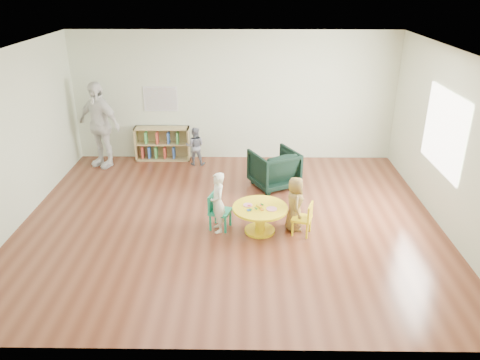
{
  "coord_description": "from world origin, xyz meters",
  "views": [
    {
      "loc": [
        0.27,
        -7.01,
        3.85
      ],
      "look_at": [
        0.17,
        -0.3,
        0.88
      ],
      "focal_mm": 35.0,
      "sensor_mm": 36.0,
      "label": 1
    }
  ],
  "objects": [
    {
      "name": "alphabet_poster",
      "position": [
        -1.6,
        2.98,
        1.35
      ],
      "size": [
        0.74,
        0.01,
        0.54
      ],
      "color": "silver",
      "rests_on": "ground"
    },
    {
      "name": "room",
      "position": [
        0.01,
        0.0,
        1.89
      ],
      "size": [
        7.1,
        7.0,
        2.8
      ],
      "color": "#5E2E1D",
      "rests_on": "ground"
    },
    {
      "name": "kid_chair_right",
      "position": [
        1.2,
        -0.44,
        0.29
      ],
      "size": [
        0.37,
        0.37,
        0.55
      ],
      "rotation": [
        0.0,
        0.0,
        1.24
      ],
      "color": "yellow",
      "rests_on": "ground"
    },
    {
      "name": "child_left",
      "position": [
        -0.18,
        -0.34,
        0.5
      ],
      "size": [
        0.32,
        0.41,
        1.01
      ],
      "primitive_type": "imported",
      "rotation": [
        0.0,
        0.0,
        -1.33
      ],
      "color": "white",
      "rests_on": "ground"
    },
    {
      "name": "toddler",
      "position": [
        -0.84,
        2.54,
        0.42
      ],
      "size": [
        0.42,
        0.34,
        0.84
      ],
      "primitive_type": "imported",
      "rotation": [
        0.0,
        0.0,
        3.1
      ],
      "color": "#18233D",
      "rests_on": "ground"
    },
    {
      "name": "kid_chair_left",
      "position": [
        -0.19,
        -0.25,
        0.32
      ],
      "size": [
        0.4,
        0.4,
        0.6
      ],
      "rotation": [
        0.0,
        0.0,
        -1.86
      ],
      "color": "#1A9369",
      "rests_on": "ground"
    },
    {
      "name": "activity_table",
      "position": [
        0.5,
        -0.37,
        0.31
      ],
      "size": [
        0.89,
        0.89,
        0.49
      ],
      "rotation": [
        0.0,
        0.0,
        0.1
      ],
      "color": "yellow",
      "rests_on": "ground"
    },
    {
      "name": "child_right",
      "position": [
        1.06,
        -0.27,
        0.46
      ],
      "size": [
        0.3,
        0.46,
        0.91
      ],
      "primitive_type": "imported",
      "rotation": [
        0.0,
        0.0,
        1.6
      ],
      "color": "gold",
      "rests_on": "ground"
    },
    {
      "name": "bookshelf",
      "position": [
        -1.61,
        2.86,
        0.37
      ],
      "size": [
        1.2,
        0.3,
        0.75
      ],
      "color": "tan",
      "rests_on": "ground"
    },
    {
      "name": "adult_caretaker",
      "position": [
        -2.85,
        2.47,
        0.92
      ],
      "size": [
        1.16,
        0.9,
        1.84
      ],
      "primitive_type": "imported",
      "rotation": [
        0.0,
        0.0,
        -0.49
      ],
      "color": "white",
      "rests_on": "ground"
    },
    {
      "name": "armchair",
      "position": [
        0.81,
        1.4,
        0.37
      ],
      "size": [
        1.08,
        1.09,
        0.75
      ],
      "primitive_type": "imported",
      "rotation": [
        0.0,
        0.0,
        3.61
      ],
      "color": "black",
      "rests_on": "ground"
    }
  ]
}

